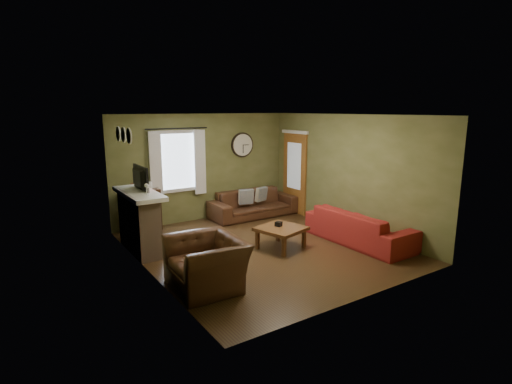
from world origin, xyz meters
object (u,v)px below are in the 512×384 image
sofa_brown (254,204)px  armchair (207,263)px  bookshelf (142,211)px  sofa_red (359,227)px  coffee_table (281,238)px

sofa_brown → armchair: bearing=-132.8°
bookshelf → armchair: 3.42m
bookshelf → armchair: (-0.09, -3.41, -0.09)m
sofa_brown → sofa_red: 3.00m
armchair → bookshelf: bearing=-178.4°
bookshelf → armchair: size_ratio=0.80×
sofa_brown → coffee_table: sofa_brown is taller
bookshelf → sofa_red: 4.75m
sofa_red → sofa_brown: bearing=13.2°
sofa_red → armchair: size_ratio=1.96×
sofa_brown → armchair: size_ratio=1.92×
sofa_brown → sofa_red: (0.69, -2.92, 0.01)m
armchair → coffee_table: 2.15m
bookshelf → sofa_brown: bearing=-6.5°
coffee_table → bookshelf: bearing=125.8°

